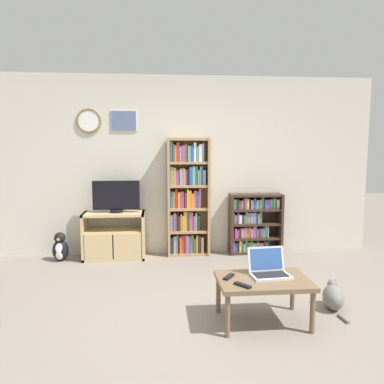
{
  "coord_description": "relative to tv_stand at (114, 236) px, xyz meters",
  "views": [
    {
      "loc": [
        -0.4,
        -3.14,
        1.57
      ],
      "look_at": [
        0.01,
        1.29,
        1.04
      ],
      "focal_mm": 35.0,
      "sensor_mm": 36.0,
      "label": 1
    }
  ],
  "objects": [
    {
      "name": "bookshelf_tall",
      "position": [
        1.05,
        0.11,
        0.51
      ],
      "size": [
        0.61,
        0.25,
        1.7
      ],
      "color": "tan",
      "rests_on": "ground_plane"
    },
    {
      "name": "wall_back",
      "position": [
        1.01,
        0.27,
        0.98
      ],
      "size": [
        5.62,
        0.09,
        2.6
      ],
      "color": "beige",
      "rests_on": "ground_plane"
    },
    {
      "name": "penguin_figurine",
      "position": [
        -0.74,
        -0.05,
        -0.15
      ],
      "size": [
        0.22,
        0.2,
        0.4
      ],
      "color": "black",
      "rests_on": "ground_plane"
    },
    {
      "name": "cat",
      "position": [
        2.32,
        -1.88,
        -0.21
      ],
      "size": [
        0.29,
        0.51,
        0.27
      ],
      "rotation": [
        0.0,
        0.0,
        -0.32
      ],
      "color": "slate",
      "rests_on": "ground_plane"
    },
    {
      "name": "coffee_table",
      "position": [
        1.55,
        -2.1,
        0.03
      ],
      "size": [
        0.81,
        0.56,
        0.41
      ],
      "color": "brown",
      "rests_on": "ground_plane"
    },
    {
      "name": "laptop",
      "position": [
        1.62,
        -2.02,
        0.14
      ],
      "size": [
        0.37,
        0.29,
        0.24
      ],
      "rotation": [
        0.0,
        0.0,
        0.08
      ],
      "color": "silver",
      "rests_on": "coffee_table"
    },
    {
      "name": "bookshelf_short",
      "position": [
        2.03,
        0.11,
        0.11
      ],
      "size": [
        0.78,
        0.26,
        0.89
      ],
      "color": "#3D281E",
      "rests_on": "ground_plane"
    },
    {
      "name": "remote_near_laptop",
      "position": [
        1.25,
        -2.06,
        0.09
      ],
      "size": [
        0.13,
        0.16,
        0.02
      ],
      "rotation": [
        0.0,
        0.0,
        5.67
      ],
      "color": "black",
      "rests_on": "coffee_table"
    },
    {
      "name": "remote_far_from_laptop",
      "position": [
        1.32,
        -2.27,
        0.09
      ],
      "size": [
        0.14,
        0.15,
        0.02
      ],
      "rotation": [
        0.0,
        0.0,
        3.82
      ],
      "color": "black",
      "rests_on": "coffee_table"
    },
    {
      "name": "television",
      "position": [
        0.04,
        0.03,
        0.55
      ],
      "size": [
        0.65,
        0.18,
        0.45
      ],
      "color": "black",
      "rests_on": "tv_stand"
    },
    {
      "name": "ground_plane",
      "position": [
        1.02,
        -2.11,
        -0.33
      ],
      "size": [
        18.0,
        18.0,
        0.0
      ],
      "primitive_type": "plane",
      "color": "gray"
    },
    {
      "name": "tv_stand",
      "position": [
        0.0,
        0.0,
        0.0
      ],
      "size": [
        0.86,
        0.4,
        0.66
      ],
      "color": "tan",
      "rests_on": "ground_plane"
    }
  ]
}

